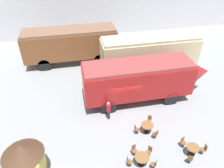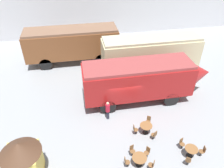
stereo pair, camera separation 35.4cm
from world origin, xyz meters
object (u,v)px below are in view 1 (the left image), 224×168
at_px(visitor_person, 108,110).
at_px(ticket_kiosk, 25,161).
at_px(cafe_table_far, 193,149).
at_px(streamlined_locomotive, 146,77).
at_px(passenger_coach_vintage, 149,53).
at_px(cafe_table_mid, 147,126).
at_px(cafe_chair_0, 129,161).
at_px(cafe_table_near, 142,158).
at_px(passenger_coach_wooden, 70,43).

distance_m(visitor_person, ticket_kiosk, 6.92).
xyz_separation_m(cafe_table_far, ticket_kiosk, (-10.33, 0.43, 1.09)).
height_order(streamlined_locomotive, visitor_person, streamlined_locomotive).
bearing_deg(passenger_coach_vintage, streamlined_locomotive, -112.97).
distance_m(cafe_table_mid, visitor_person, 3.20).
bearing_deg(cafe_table_far, streamlined_locomotive, 100.31).
distance_m(passenger_coach_vintage, ticket_kiosk, 14.71).
bearing_deg(ticket_kiosk, cafe_table_mid, 14.29).
bearing_deg(visitor_person, cafe_table_mid, -38.67).
xyz_separation_m(streamlined_locomotive, cafe_table_far, (1.16, -6.39, -1.60)).
bearing_deg(cafe_chair_0, streamlined_locomotive, 63.69).
xyz_separation_m(streamlined_locomotive, cafe_table_near, (-2.33, -6.41, -1.60)).
relative_size(cafe_table_far, visitor_person, 0.50).
relative_size(streamlined_locomotive, visitor_person, 6.59).
relative_size(passenger_coach_wooden, cafe_chair_0, 11.35).
relative_size(passenger_coach_vintage, ticket_kiosk, 3.18).
distance_m(cafe_table_far, visitor_person, 6.54).
xyz_separation_m(passenger_coach_vintage, cafe_table_mid, (-2.79, -7.87, -1.71)).
bearing_deg(streamlined_locomotive, passenger_coach_wooden, 127.00).
relative_size(passenger_coach_vintage, visitor_person, 5.71).
bearing_deg(passenger_coach_vintage, ticket_kiosk, -137.55).
height_order(passenger_coach_vintage, streamlined_locomotive, passenger_coach_vintage).
bearing_deg(cafe_chair_0, cafe_table_far, 0.30).
height_order(cafe_table_far, ticket_kiosk, ticket_kiosk).
xyz_separation_m(passenger_coach_vintage, streamlined_locomotive, (-1.68, -3.96, -0.13)).
xyz_separation_m(cafe_table_far, cafe_chair_0, (-4.34, -0.02, -0.08)).
distance_m(cafe_chair_0, visitor_person, 4.53).
bearing_deg(cafe_table_far, ticket_kiosk, 177.63).
height_order(passenger_coach_vintage, cafe_chair_0, passenger_coach_vintage).
bearing_deg(ticket_kiosk, streamlined_locomotive, 33.03).
distance_m(cafe_table_mid, cafe_table_far, 3.37).
distance_m(passenger_coach_vintage, cafe_table_far, 10.50).
relative_size(passenger_coach_wooden, visitor_person, 5.90).
xyz_separation_m(passenger_coach_wooden, streamlined_locomotive, (5.90, -7.83, -0.13)).
distance_m(passenger_coach_wooden, streamlined_locomotive, 9.80).
bearing_deg(passenger_coach_wooden, streamlined_locomotive, -53.00).
height_order(passenger_coach_wooden, cafe_table_far, passenger_coach_wooden).
height_order(passenger_coach_wooden, passenger_coach_vintage, passenger_coach_vintage).
distance_m(streamlined_locomotive, cafe_table_far, 6.69).
relative_size(streamlined_locomotive, cafe_table_near, 11.73).
xyz_separation_m(passenger_coach_wooden, cafe_table_far, (7.06, -14.22, -1.73)).
xyz_separation_m(passenger_coach_wooden, cafe_chair_0, (2.72, -14.24, -1.81)).
bearing_deg(cafe_table_mid, passenger_coach_vintage, 70.46).
height_order(cafe_chair_0, ticket_kiosk, ticket_kiosk).
bearing_deg(ticket_kiosk, visitor_person, 35.98).
bearing_deg(cafe_table_far, cafe_table_near, -179.68).
relative_size(passenger_coach_vintage, cafe_table_mid, 10.60).
bearing_deg(streamlined_locomotive, visitor_person, -151.93).
distance_m(cafe_chair_0, ticket_kiosk, 6.12).
bearing_deg(cafe_table_far, visitor_person, 136.83).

